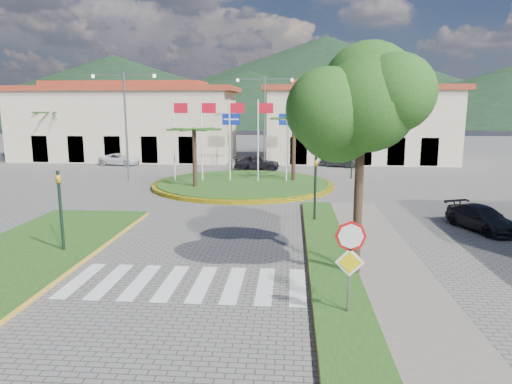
# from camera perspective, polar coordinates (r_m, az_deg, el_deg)

# --- Properties ---
(ground) EXTENTS (160.00, 160.00, 0.00)m
(ground) POSITION_cam_1_polar(r_m,az_deg,el_deg) (11.44, -13.92, -18.50)
(ground) COLOR slate
(ground) RESTS_ON ground
(sidewalk_right) EXTENTS (4.00, 28.00, 0.15)m
(sidewalk_right) POSITION_cam_1_polar(r_m,az_deg,el_deg) (12.95, 16.36, -14.65)
(sidewalk_right) COLOR gray
(sidewalk_right) RESTS_ON ground
(verge_right) EXTENTS (1.60, 28.00, 0.18)m
(verge_right) POSITION_cam_1_polar(r_m,az_deg,el_deg) (12.75, 10.90, -14.74)
(verge_right) COLOR #1C4714
(verge_right) RESTS_ON ground
(median_left) EXTENTS (5.00, 14.00, 0.18)m
(median_left) POSITION_cam_1_polar(r_m,az_deg,el_deg) (19.11, -27.03, -7.04)
(median_left) COLOR #1C4714
(median_left) RESTS_ON ground
(crosswalk) EXTENTS (8.00, 3.00, 0.01)m
(crosswalk) POSITION_cam_1_polar(r_m,az_deg,el_deg) (14.92, -9.03, -11.16)
(crosswalk) COLOR silver
(crosswalk) RESTS_ON ground
(roundabout_island) EXTENTS (12.70, 12.70, 6.00)m
(roundabout_island) POSITION_cam_1_polar(r_m,az_deg,el_deg) (32.07, -1.58, 1.06)
(roundabout_island) COLOR yellow
(roundabout_island) RESTS_ON ground
(stop_sign) EXTENTS (0.80, 0.11, 2.65)m
(stop_sign) POSITION_cam_1_polar(r_m,az_deg,el_deg) (12.10, 11.67, -7.50)
(stop_sign) COLOR slate
(stop_sign) RESTS_ON ground
(deciduous_tree) EXTENTS (3.60, 3.60, 6.80)m
(deciduous_tree) POSITION_cam_1_polar(r_m,az_deg,el_deg) (14.61, 13.07, 9.04)
(deciduous_tree) COLOR black
(deciduous_tree) RESTS_ON ground
(traffic_light_left) EXTENTS (0.15, 0.18, 3.20)m
(traffic_light_left) POSITION_cam_1_polar(r_m,az_deg,el_deg) (18.45, -23.27, -1.40)
(traffic_light_left) COLOR black
(traffic_light_left) RESTS_ON ground
(traffic_light_right) EXTENTS (0.15, 0.18, 3.20)m
(traffic_light_right) POSITION_cam_1_polar(r_m,az_deg,el_deg) (21.77, 7.43, 1.11)
(traffic_light_right) COLOR black
(traffic_light_right) RESTS_ON ground
(traffic_light_far) EXTENTS (0.18, 0.15, 3.20)m
(traffic_light_far) POSITION_cam_1_polar(r_m,az_deg,el_deg) (35.93, 11.92, 4.71)
(traffic_light_far) COLOR black
(traffic_light_far) RESTS_ON ground
(direction_sign_west) EXTENTS (1.60, 0.14, 5.20)m
(direction_sign_west) POSITION_cam_1_polar(r_m,az_deg,el_deg) (40.82, -3.10, 7.85)
(direction_sign_west) COLOR slate
(direction_sign_west) RESTS_ON ground
(direction_sign_east) EXTENTS (1.60, 0.14, 5.20)m
(direction_sign_east) POSITION_cam_1_polar(r_m,az_deg,el_deg) (40.47, 4.01, 7.81)
(direction_sign_east) COLOR slate
(direction_sign_east) RESTS_ON ground
(street_lamp_centre) EXTENTS (4.80, 0.16, 8.00)m
(street_lamp_centre) POSITION_cam_1_polar(r_m,az_deg,el_deg) (39.53, 1.07, 9.17)
(street_lamp_centre) COLOR slate
(street_lamp_centre) RESTS_ON ground
(street_lamp_west) EXTENTS (4.80, 0.16, 8.00)m
(street_lamp_west) POSITION_cam_1_polar(r_m,az_deg,el_deg) (35.67, -15.98, 8.61)
(street_lamp_west) COLOR slate
(street_lamp_west) RESTS_ON ground
(building_left) EXTENTS (23.32, 9.54, 8.05)m
(building_left) POSITION_cam_1_polar(r_m,az_deg,el_deg) (50.55, -15.78, 8.43)
(building_left) COLOR beige
(building_left) RESTS_ON ground
(building_right) EXTENTS (19.08, 9.54, 8.05)m
(building_right) POSITION_cam_1_polar(r_m,az_deg,el_deg) (47.94, 12.58, 8.47)
(building_right) COLOR beige
(building_right) RESTS_ON ground
(hill_far_west) EXTENTS (140.00, 140.00, 22.00)m
(hill_far_west) POSITION_cam_1_polar(r_m,az_deg,el_deg) (160.53, -17.24, 12.14)
(hill_far_west) COLOR black
(hill_far_west) RESTS_ON ground
(hill_far_mid) EXTENTS (180.00, 180.00, 30.00)m
(hill_far_mid) POSITION_cam_1_polar(r_m,az_deg,el_deg) (170.11, 8.65, 13.73)
(hill_far_mid) COLOR black
(hill_far_mid) RESTS_ON ground
(hill_near_back) EXTENTS (110.00, 110.00, 16.00)m
(hill_near_back) POSITION_cam_1_polar(r_m,az_deg,el_deg) (140.11, -1.01, 11.67)
(hill_near_back) COLOR black
(hill_near_back) RESTS_ON ground
(white_van) EXTENTS (4.14, 2.35, 1.09)m
(white_van) POSITION_cam_1_polar(r_m,az_deg,el_deg) (45.46, -16.65, 3.93)
(white_van) COLOR white
(white_van) RESTS_ON ground
(car_dark_a) EXTENTS (3.98, 1.66, 1.35)m
(car_dark_a) POSITION_cam_1_polar(r_m,az_deg,el_deg) (40.24, 0.12, 3.74)
(car_dark_a) COLOR black
(car_dark_a) RESTS_ON ground
(car_dark_b) EXTENTS (3.46, 2.27, 1.08)m
(car_dark_b) POSITION_cam_1_polar(r_m,az_deg,el_deg) (42.87, 10.38, 3.81)
(car_dark_b) COLOR black
(car_dark_b) RESTS_ON ground
(car_side_right) EXTENTS (2.69, 4.02, 1.08)m
(car_side_right) POSITION_cam_1_polar(r_m,az_deg,el_deg) (23.05, 26.41, -2.94)
(car_side_right) COLOR black
(car_side_right) RESTS_ON ground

